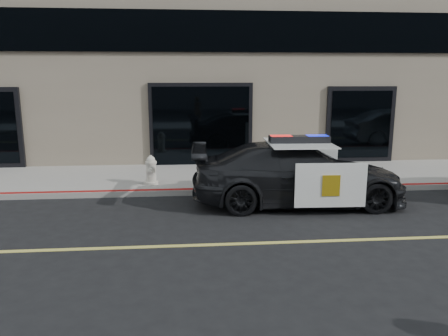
{
  "coord_description": "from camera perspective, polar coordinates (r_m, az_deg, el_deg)",
  "views": [
    {
      "loc": [
        -1.51,
        -7.67,
        3.1
      ],
      "look_at": [
        -0.65,
        2.2,
        1.0
      ],
      "focal_mm": 35.0,
      "sensor_mm": 36.0,
      "label": 1
    }
  ],
  "objects": [
    {
      "name": "ground",
      "position": [
        8.41,
        5.8,
        -9.73
      ],
      "size": [
        120.0,
        120.0,
        0.0
      ],
      "primitive_type": "plane",
      "color": "black",
      "rests_on": "ground"
    },
    {
      "name": "sidewalk_n",
      "position": [
        13.35,
        1.62,
        -1.13
      ],
      "size": [
        60.0,
        3.5,
        0.15
      ],
      "primitive_type": "cube",
      "color": "gray",
      "rests_on": "ground"
    },
    {
      "name": "police_car",
      "position": [
        10.81,
        9.65,
        -0.71
      ],
      "size": [
        2.59,
        5.33,
        1.7
      ],
      "color": "black",
      "rests_on": "ground"
    },
    {
      "name": "fire_hydrant",
      "position": [
        12.19,
        -9.5,
        -0.36
      ],
      "size": [
        0.37,
        0.51,
        0.82
      ],
      "color": "beige",
      "rests_on": "sidewalk_n"
    },
    {
      "name": "building_n",
      "position": [
        18.46,
        -0.27,
        21.0
      ],
      "size": [
        60.0,
        7.0,
        12.0
      ],
      "primitive_type": "cube",
      "color": "#756856",
      "rests_on": "ground"
    }
  ]
}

